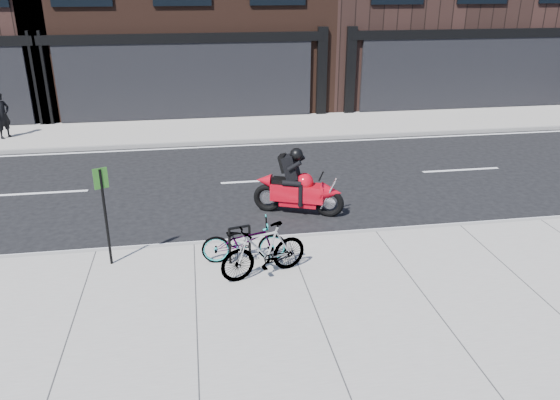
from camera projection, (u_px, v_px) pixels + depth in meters
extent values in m
plane|color=black|center=(274.00, 208.00, 13.67)|extent=(120.00, 120.00, 0.00)
cube|color=gray|center=(318.00, 319.00, 9.08)|extent=(60.00, 6.00, 0.13)
cube|color=gray|center=(243.00, 128.00, 20.74)|extent=(60.00, 3.50, 0.13)
cylinder|color=black|center=(230.00, 246.00, 10.60)|extent=(0.05, 0.05, 0.75)
cylinder|color=black|center=(250.00, 243.00, 10.74)|extent=(0.05, 0.05, 0.75)
cylinder|color=black|center=(239.00, 227.00, 10.53)|extent=(0.41, 0.14, 0.05)
imported|color=gray|center=(244.00, 241.00, 10.66)|extent=(1.70, 0.69, 0.88)
imported|color=gray|center=(264.00, 250.00, 10.13)|extent=(1.79, 0.99, 1.03)
torus|color=black|center=(329.00, 203.00, 13.07)|extent=(0.71, 0.40, 0.71)
torus|color=black|center=(268.00, 198.00, 13.38)|extent=(0.71, 0.40, 0.71)
cube|color=#B50817|center=(298.00, 192.00, 13.15)|extent=(1.35, 0.86, 0.41)
cone|color=#B50817|center=(331.00, 192.00, 12.96)|extent=(0.62, 0.62, 0.47)
sphere|color=#B50817|center=(304.00, 182.00, 13.01)|extent=(0.43, 0.43, 0.43)
cube|color=black|center=(285.00, 181.00, 13.12)|extent=(0.66, 0.50, 0.13)
cylinder|color=silver|center=(276.00, 196.00, 13.53)|extent=(0.58, 0.31, 0.10)
cube|color=black|center=(291.00, 167.00, 12.95)|extent=(0.53, 0.52, 0.63)
cube|color=black|center=(284.00, 163.00, 12.95)|extent=(0.35, 0.39, 0.43)
sphere|color=black|center=(296.00, 155.00, 12.80)|extent=(0.31, 0.31, 0.31)
imported|color=black|center=(2.00, 115.00, 18.97)|extent=(0.64, 0.70, 1.60)
cylinder|color=black|center=(106.00, 218.00, 10.37)|extent=(0.05, 0.05, 1.96)
cube|color=#28661D|center=(101.00, 178.00, 10.07)|extent=(0.25, 0.13, 0.40)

